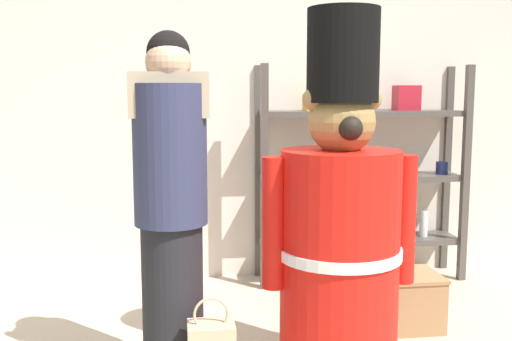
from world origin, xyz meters
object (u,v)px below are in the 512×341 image
(teddy_bear_guard, at_px, (340,235))
(person_shopper, at_px, (171,206))
(display_crate, at_px, (406,300))
(merchandise_shelf, at_px, (362,171))

(teddy_bear_guard, height_order, person_shopper, teddy_bear_guard)
(person_shopper, bearing_deg, teddy_bear_guard, -5.96)
(display_crate, bearing_deg, merchandise_shelf, 89.10)
(merchandise_shelf, height_order, teddy_bear_guard, teddy_bear_guard)
(merchandise_shelf, relative_size, display_crate, 4.18)
(merchandise_shelf, relative_size, person_shopper, 0.95)
(merchandise_shelf, bearing_deg, person_shopper, -133.81)
(merchandise_shelf, xyz_separation_m, teddy_bear_guard, (-0.58, -1.48, -0.09))
(person_shopper, bearing_deg, display_crate, 19.74)
(merchandise_shelf, distance_m, display_crate, 1.12)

